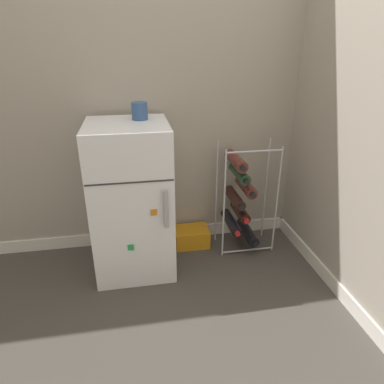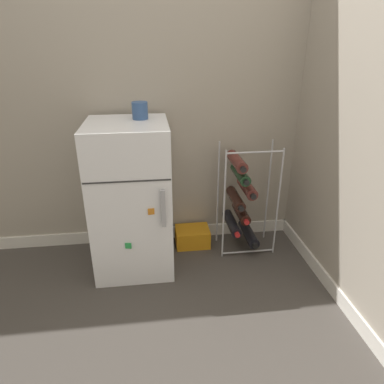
{
  "view_description": "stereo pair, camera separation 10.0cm",
  "coord_description": "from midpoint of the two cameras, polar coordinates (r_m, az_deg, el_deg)",
  "views": [
    {
      "loc": [
        -0.32,
        -1.53,
        1.37
      ],
      "look_at": [
        0.04,
        0.47,
        0.48
      ],
      "focal_mm": 32.0,
      "sensor_mm": 36.0,
      "label": 1
    },
    {
      "loc": [
        -0.22,
        -1.55,
        1.37
      ],
      "look_at": [
        0.04,
        0.47,
        0.48
      ],
      "focal_mm": 32.0,
      "sensor_mm": 36.0,
      "label": 2
    }
  ],
  "objects": [
    {
      "name": "ground_plane",
      "position": [
        2.08,
        -0.14,
        -17.53
      ],
      "size": [
        14.0,
        14.0,
        0.0
      ],
      "primitive_type": "plane",
      "color": "#423D38"
    },
    {
      "name": "wall_back",
      "position": [
        2.31,
        -3.63,
        20.39
      ],
      "size": [
        6.62,
        0.07,
        2.5
      ],
      "color": "#9E9384",
      "rests_on": "ground_plane"
    },
    {
      "name": "mini_fridge",
      "position": [
        2.16,
        -11.3,
        -1.23
      ],
      "size": [
        0.48,
        0.53,
        0.95
      ],
      "color": "white",
      "rests_on": "ground_plane"
    },
    {
      "name": "wine_rack",
      "position": [
        2.38,
        6.8,
        -1.17
      ],
      "size": [
        0.38,
        0.32,
        0.77
      ],
      "color": "#B2B2B7",
      "rests_on": "ground_plane"
    },
    {
      "name": "soda_box",
      "position": [
        2.53,
        -1.21,
        -7.44
      ],
      "size": [
        0.24,
        0.18,
        0.13
      ],
      "color": "orange",
      "rests_on": "ground_plane"
    },
    {
      "name": "fridge_top_cup",
      "position": [
        2.09,
        -10.12,
        13.14
      ],
      "size": [
        0.09,
        0.09,
        0.1
      ],
      "color": "#335184",
      "rests_on": "mini_fridge"
    }
  ]
}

